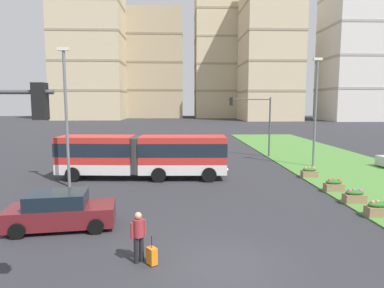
{
  "coord_description": "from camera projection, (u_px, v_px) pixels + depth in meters",
  "views": [
    {
      "loc": [
        -1.5,
        -10.5,
        5.33
      ],
      "look_at": [
        -0.49,
        15.0,
        2.2
      ],
      "focal_mm": 31.49,
      "sensor_mm": 36.0,
      "label": 1
    }
  ],
  "objects": [
    {
      "name": "car_maroon_sedan",
      "position": [
        60.0,
        211.0,
        14.28
      ],
      "size": [
        4.59,
        2.47,
        1.58
      ],
      "color": "maroon",
      "rests_on": "ground"
    },
    {
      "name": "flower_planter_3",
      "position": [
        334.0,
        185.0,
        20.17
      ],
      "size": [
        1.1,
        0.56,
        0.74
      ],
      "color": "#937051",
      "rests_on": "grass_median"
    },
    {
      "name": "traffic_light_far_right",
      "position": [
        256.0,
        116.0,
        32.68
      ],
      "size": [
        4.21,
        0.28,
        5.86
      ],
      "color": "#474C51",
      "rests_on": "ground"
    },
    {
      "name": "rolling_suitcase",
      "position": [
        152.0,
        256.0,
        11.1
      ],
      "size": [
        0.41,
        0.43,
        0.97
      ],
      "color": "orange",
      "rests_on": "ground"
    },
    {
      "name": "car_white_van",
      "position": [
        131.0,
        151.0,
        32.05
      ],
      "size": [
        4.58,
        2.43,
        1.58
      ],
      "color": "silver",
      "rests_on": "ground"
    },
    {
      "name": "streetlight_median",
      "position": [
        316.0,
        108.0,
        27.48
      ],
      "size": [
        0.7,
        0.28,
        8.92
      ],
      "color": "slate",
      "rests_on": "ground"
    },
    {
      "name": "apartment_tower_west",
      "position": [
        89.0,
        50.0,
        107.13
      ],
      "size": [
        21.69,
        15.66,
        44.1
      ],
      "color": "beige",
      "rests_on": "ground"
    },
    {
      "name": "flower_planter_1",
      "position": [
        378.0,
        208.0,
        15.7
      ],
      "size": [
        1.1,
        0.56,
        0.74
      ],
      "color": "#937051",
      "rests_on": "grass_median"
    },
    {
      "name": "apartment_tower_westcentre",
      "position": [
        155.0,
        65.0,
        121.73
      ],
      "size": [
        19.77,
        15.0,
        37.72
      ],
      "color": "tan",
      "rests_on": "ground"
    },
    {
      "name": "flower_planter_2",
      "position": [
        354.0,
        196.0,
        17.81
      ],
      "size": [
        1.1,
        0.56,
        0.74
      ],
      "color": "#937051",
      "rests_on": "grass_median"
    },
    {
      "name": "articulated_bus",
      "position": [
        143.0,
        155.0,
        23.79
      ],
      "size": [
        11.96,
        3.3,
        3.0
      ],
      "color": "red",
      "rests_on": "ground"
    },
    {
      "name": "pedestrian_crossing",
      "position": [
        138.0,
        234.0,
        11.19
      ],
      "size": [
        0.49,
        0.38,
        1.74
      ],
      "color": "black",
      "rests_on": "ground"
    },
    {
      "name": "apartment_tower_centre",
      "position": [
        217.0,
        41.0,
        120.8
      ],
      "size": [
        16.04,
        16.51,
        54.75
      ],
      "color": "beige",
      "rests_on": "ground"
    },
    {
      "name": "flower_planter_4",
      "position": [
        309.0,
        172.0,
        23.94
      ],
      "size": [
        1.1,
        0.56,
        0.74
      ],
      "color": "#937051",
      "rests_on": "grass_median"
    },
    {
      "name": "ground_plane",
      "position": [
        225.0,
        265.0,
        11.12
      ],
      "size": [
        260.0,
        260.0,
        0.0
      ],
      "primitive_type": "plane",
      "color": "#2D2D33"
    },
    {
      "name": "apartment_tower_east",
      "position": [
        356.0,
        44.0,
        100.46
      ],
      "size": [
        17.78,
        17.43,
        45.36
      ],
      "color": "silver",
      "rests_on": "ground"
    },
    {
      "name": "streetlight_left",
      "position": [
        66.0,
        112.0,
        20.93
      ],
      "size": [
        0.7,
        0.28,
        8.68
      ],
      "color": "slate",
      "rests_on": "ground"
    },
    {
      "name": "apartment_tower_eastcentre",
      "position": [
        270.0,
        51.0,
        102.97
      ],
      "size": [
        16.72,
        18.57,
        42.2
      ],
      "color": "beige",
      "rests_on": "ground"
    }
  ]
}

